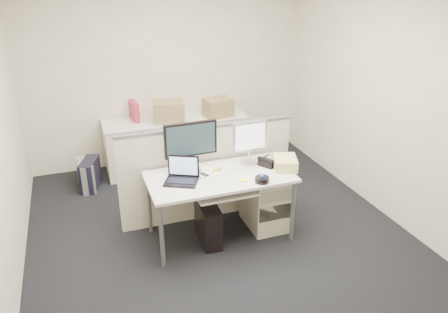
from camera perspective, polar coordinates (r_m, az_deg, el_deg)
name	(u,v)px	position (r m, az deg, el deg)	size (l,w,h in m)	color
floor	(220,235)	(4.87, -0.52, -10.28)	(4.00, 4.50, 0.01)	black
wall_back	(168,70)	(6.36, -7.35, 11.09)	(4.00, 0.02, 2.70)	beige
wall_front	(358,247)	(2.46, 17.11, -11.28)	(4.00, 0.02, 2.70)	beige
wall_right	(389,99)	(5.24, 20.72, 7.02)	(0.02, 4.50, 2.70)	beige
desk	(220,181)	(4.53, -0.55, -3.24)	(1.50, 0.75, 0.73)	silver
keyboard_tray	(226,193)	(4.40, 0.22, -4.76)	(0.62, 0.32, 0.02)	silver
drawer_pedestal	(265,199)	(4.92, 5.36, -5.53)	(0.40, 0.55, 0.65)	beige
cubicle_partition	(207,173)	(4.96, -2.23, -2.23)	(2.00, 0.06, 1.10)	beige
back_counter	(176,143)	(6.35, -6.25, 1.77)	(2.00, 0.60, 0.72)	beige
monitor_main	(191,148)	(4.48, -4.35, 1.16)	(0.55, 0.21, 0.55)	black
monitor_small	(249,143)	(4.69, 3.33, 1.73)	(0.39, 0.19, 0.47)	#B7B7BC
laptop	(181,172)	(4.33, -5.65, -1.98)	(0.32, 0.24, 0.24)	black
trackball	(262,180)	(4.38, 4.99, -3.02)	(0.14, 0.14, 0.06)	black
desk_phone	(269,162)	(4.77, 5.96, -0.66)	(0.21, 0.17, 0.07)	black
paper_stack	(205,172)	(4.57, -2.47, -2.03)	(0.23, 0.29, 0.01)	white
sticky_pad	(242,180)	(4.41, 2.43, -3.06)	(0.08, 0.08, 0.01)	yellow
travel_mug	(186,164)	(4.58, -5.03, -1.01)	(0.08, 0.08, 0.16)	black
banana	(217,170)	(4.58, -0.97, -1.77)	(0.17, 0.04, 0.04)	yellow
cellphone	(204,175)	(4.50, -2.57, -2.44)	(0.05, 0.10, 0.01)	black
manila_folders	(285,163)	(4.70, 7.97, -0.80)	(0.24, 0.31, 0.12)	#D3C683
keyboard	(229,188)	(4.44, 0.65, -4.15)	(0.48, 0.17, 0.03)	black
pc_tower_desk	(208,223)	(4.67, -2.09, -8.64)	(0.19, 0.47, 0.44)	black
pc_tower_spare_dark	(90,174)	(6.01, -17.08, -2.23)	(0.17, 0.42, 0.40)	black
pc_tower_spare_silver	(86,175)	(6.01, -17.60, -2.34)	(0.17, 0.42, 0.39)	#B7B7BC
cardboard_box_left	(169,112)	(6.05, -7.23, 5.75)	(0.41, 0.31, 0.31)	olive
cardboard_box_right	(218,108)	(6.23, -0.79, 6.33)	(0.38, 0.30, 0.27)	olive
red_binder	(134,112)	(6.19, -11.65, 5.75)	(0.07, 0.31, 0.29)	maroon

